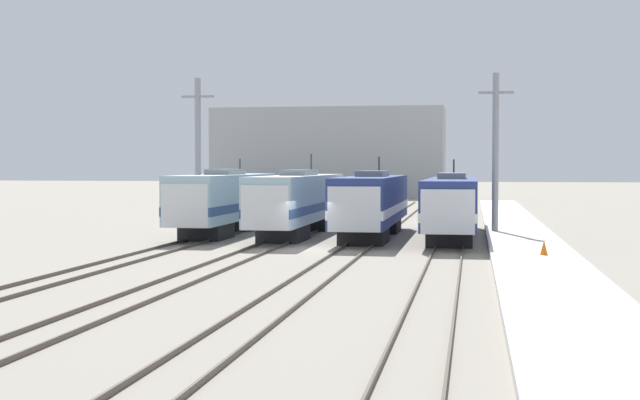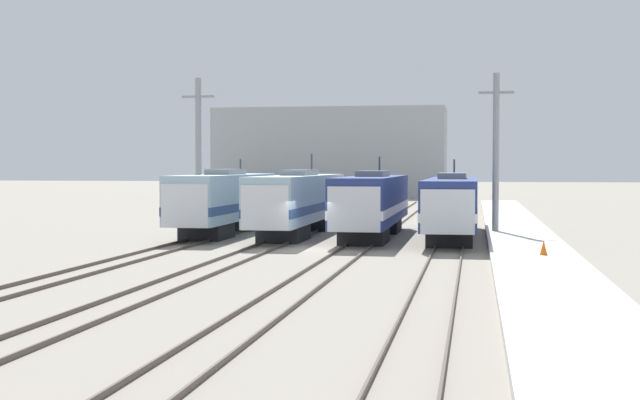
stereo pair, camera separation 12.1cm
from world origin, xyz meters
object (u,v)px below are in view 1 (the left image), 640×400
(locomotive_center_right, at_px, (371,203))
(locomotive_far_right, at_px, (452,205))
(catenary_tower_left, at_px, (198,153))
(locomotive_far_left, at_px, (223,201))
(catenary_tower_right, at_px, (495,153))
(locomotive_center_left, at_px, (298,202))
(traffic_cone, at_px, (544,248))

(locomotive_center_right, height_order, locomotive_far_right, locomotive_center_right)
(catenary_tower_left, bearing_deg, locomotive_center_right, -13.10)
(locomotive_far_left, xyz_separation_m, catenary_tower_right, (16.99, 1.53, 3.03))
(locomotive_center_right, relative_size, catenary_tower_left, 1.71)
(locomotive_center_right, xyz_separation_m, catenary_tower_right, (7.40, 2.73, 3.08))
(locomotive_center_left, relative_size, catenary_tower_left, 1.89)
(locomotive_far_left, bearing_deg, traffic_cone, -35.20)
(catenary_tower_right, bearing_deg, locomotive_center_right, -159.72)
(locomotive_center_left, relative_size, locomotive_far_right, 0.99)
(locomotive_center_left, distance_m, traffic_cone, 19.46)
(locomotive_center_left, relative_size, catenary_tower_right, 1.89)
(locomotive_center_left, bearing_deg, catenary_tower_left, 168.64)
(locomotive_center_right, bearing_deg, locomotive_far_right, 2.86)
(locomotive_far_right, relative_size, catenary_tower_left, 1.91)
(locomotive_center_right, relative_size, locomotive_far_right, 0.89)
(locomotive_center_left, bearing_deg, traffic_cone, -43.73)
(locomotive_far_left, relative_size, locomotive_far_right, 0.86)
(locomotive_far_right, xyz_separation_m, catenary_tower_left, (-16.54, 2.49, 3.13))
(locomotive_far_left, height_order, locomotive_center_right, locomotive_center_right)
(locomotive_far_right, distance_m, catenary_tower_left, 17.02)
(locomotive_far_right, height_order, traffic_cone, locomotive_far_right)
(catenary_tower_left, distance_m, catenary_tower_right, 19.14)
(locomotive_center_right, xyz_separation_m, catenary_tower_left, (-11.74, 2.73, 3.08))
(locomotive_center_left, relative_size, traffic_cone, 28.44)
(locomotive_center_left, xyz_separation_m, locomotive_far_right, (9.60, -1.10, -0.08))
(locomotive_center_left, xyz_separation_m, traffic_cone, (14.02, -13.41, -1.46))
(locomotive_far_left, height_order, traffic_cone, locomotive_far_left)
(locomotive_center_right, xyz_separation_m, locomotive_far_right, (4.80, 0.24, -0.06))
(locomotive_far_left, xyz_separation_m, catenary_tower_left, (-2.14, 1.53, 3.03))
(locomotive_far_left, height_order, locomotive_center_left, locomotive_center_left)
(locomotive_center_right, height_order, catenary_tower_right, catenary_tower_right)
(locomotive_far_right, distance_m, catenary_tower_right, 4.77)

